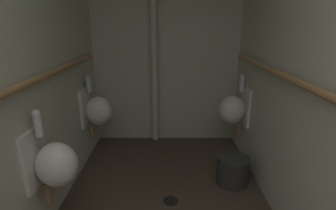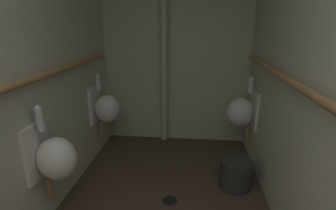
{
  "view_description": "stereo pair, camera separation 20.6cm",
  "coord_description": "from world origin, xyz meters",
  "px_view_note": "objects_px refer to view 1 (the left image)",
  "views": [
    {
      "loc": [
        0.03,
        0.01,
        1.59
      ],
      "look_at": [
        0.04,
        1.97,
        0.95
      ],
      "focal_mm": 27.44,
      "sensor_mm": 36.0,
      "label": 1
    },
    {
      "loc": [
        0.23,
        0.01,
        1.59
      ],
      "look_at": [
        0.04,
        1.97,
        0.95
      ],
      "focal_mm": 27.44,
      "sensor_mm": 36.0,
      "label": 2
    }
  ],
  "objects_px": {
    "urinal_left_far": "(96,110)",
    "standpipe_back_wall": "(153,47)",
    "urinal_right_mid": "(233,109)",
    "floor_drain": "(170,201)",
    "urinal_left_mid": "(53,164)",
    "waste_bin": "(232,170)"
  },
  "relations": [
    {
      "from": "urinal_right_mid",
      "to": "waste_bin",
      "type": "height_order",
      "value": "urinal_right_mid"
    },
    {
      "from": "urinal_right_mid",
      "to": "standpipe_back_wall",
      "type": "xyz_separation_m",
      "value": [
        -0.95,
        0.43,
        0.67
      ]
    },
    {
      "from": "urinal_left_far",
      "to": "standpipe_back_wall",
      "type": "xyz_separation_m",
      "value": [
        0.65,
        0.46,
        0.67
      ]
    },
    {
      "from": "urinal_left_mid",
      "to": "floor_drain",
      "type": "relative_size",
      "value": 5.39
    },
    {
      "from": "standpipe_back_wall",
      "to": "waste_bin",
      "type": "relative_size",
      "value": 7.97
    },
    {
      "from": "urinal_right_mid",
      "to": "floor_drain",
      "type": "xyz_separation_m",
      "value": [
        -0.75,
        -0.85,
        -0.61
      ]
    },
    {
      "from": "urinal_left_far",
      "to": "standpipe_back_wall",
      "type": "bearing_deg",
      "value": 35.18
    },
    {
      "from": "urinal_right_mid",
      "to": "floor_drain",
      "type": "distance_m",
      "value": 1.29
    },
    {
      "from": "floor_drain",
      "to": "standpipe_back_wall",
      "type": "bearing_deg",
      "value": 98.81
    },
    {
      "from": "urinal_right_mid",
      "to": "urinal_left_far",
      "type": "bearing_deg",
      "value": -179.0
    },
    {
      "from": "urinal_left_far",
      "to": "waste_bin",
      "type": "xyz_separation_m",
      "value": [
        1.49,
        -0.53,
        -0.47
      ]
    },
    {
      "from": "urinal_right_mid",
      "to": "floor_drain",
      "type": "height_order",
      "value": "urinal_right_mid"
    },
    {
      "from": "urinal_left_far",
      "to": "standpipe_back_wall",
      "type": "relative_size",
      "value": 0.3
    },
    {
      "from": "urinal_left_mid",
      "to": "standpipe_back_wall",
      "type": "distance_m",
      "value": 1.89
    },
    {
      "from": "waste_bin",
      "to": "standpipe_back_wall",
      "type": "bearing_deg",
      "value": 130.09
    },
    {
      "from": "urinal_left_mid",
      "to": "standpipe_back_wall",
      "type": "height_order",
      "value": "standpipe_back_wall"
    },
    {
      "from": "urinal_left_mid",
      "to": "floor_drain",
      "type": "distance_m",
      "value": 1.11
    },
    {
      "from": "urinal_left_far",
      "to": "standpipe_back_wall",
      "type": "distance_m",
      "value": 1.05
    },
    {
      "from": "urinal_right_mid",
      "to": "waste_bin",
      "type": "xyz_separation_m",
      "value": [
        -0.11,
        -0.56,
        -0.47
      ]
    },
    {
      "from": "urinal_left_mid",
      "to": "urinal_right_mid",
      "type": "height_order",
      "value": "same"
    },
    {
      "from": "floor_drain",
      "to": "waste_bin",
      "type": "xyz_separation_m",
      "value": [
        0.64,
        0.29,
        0.14
      ]
    },
    {
      "from": "standpipe_back_wall",
      "to": "urinal_left_mid",
      "type": "bearing_deg",
      "value": -111.7
    }
  ]
}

